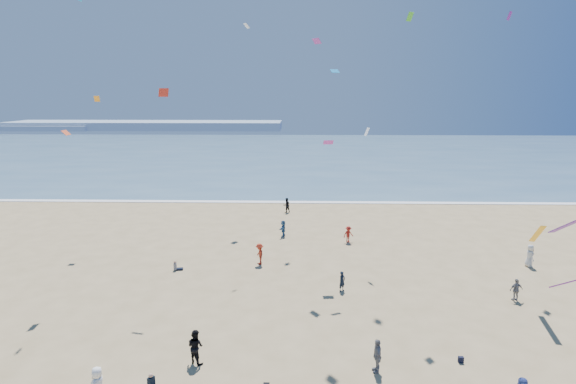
{
  "coord_description": "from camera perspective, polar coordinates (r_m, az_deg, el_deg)",
  "views": [
    {
      "loc": [
        2.54,
        -13.48,
        14.28
      ],
      "look_at": [
        2.0,
        8.0,
        9.56
      ],
      "focal_mm": 28.0,
      "sensor_mm": 36.0,
      "label": 1
    }
  ],
  "objects": [
    {
      "name": "standing_flyers",
      "position": [
        32.75,
        6.96,
        -11.84
      ],
      "size": [
        29.45,
        47.77,
        1.92
      ],
      "color": "#325D89",
      "rests_on": "ground"
    },
    {
      "name": "navy_bag",
      "position": [
        27.62,
        21.1,
        -19.25
      ],
      "size": [
        0.28,
        0.18,
        0.34
      ],
      "primitive_type": "cube",
      "color": "black",
      "rests_on": "ground"
    },
    {
      "name": "surf_line",
      "position": [
        60.25,
        -1.01,
        -1.29
      ],
      "size": [
        220.0,
        1.2,
        0.08
      ],
      "primitive_type": "cube",
      "color": "white",
      "rests_on": "ground"
    },
    {
      "name": "seated_group",
      "position": [
        24.2,
        -4.01,
        -22.6
      ],
      "size": [
        16.03,
        22.77,
        0.84
      ],
      "color": "beige",
      "rests_on": "ground"
    },
    {
      "name": "headland_far",
      "position": [
        194.26,
        -17.51,
        8.08
      ],
      "size": [
        110.0,
        20.0,
        3.2
      ],
      "primitive_type": "cube",
      "color": "#7A8EA8",
      "rests_on": "ground"
    },
    {
      "name": "ocean",
      "position": [
        109.44,
        0.11,
        4.91
      ],
      "size": [
        220.0,
        100.0,
        0.06
      ],
      "primitive_type": "cube",
      "color": "#476B84",
      "rests_on": "ground"
    },
    {
      "name": "kites_aloft",
      "position": [
        27.85,
        13.65,
        10.91
      ],
      "size": [
        45.51,
        42.36,
        27.42
      ],
      "color": "orange",
      "rests_on": "ground"
    },
    {
      "name": "headland_near",
      "position": [
        206.27,
        -28.61,
        7.2
      ],
      "size": [
        40.0,
        14.0,
        2.0
      ],
      "primitive_type": "cube",
      "color": "#7A8EA8",
      "rests_on": "ground"
    }
  ]
}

